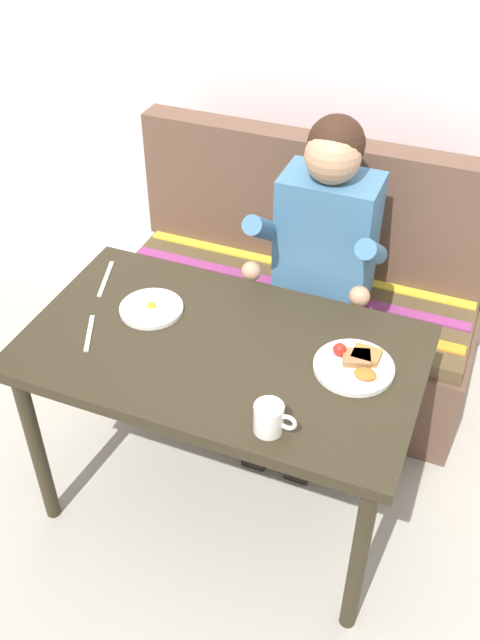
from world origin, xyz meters
The scene contains 10 objects.
ground_plane centered at (0.00, 0.00, 0.00)m, with size 8.00×8.00×0.00m, color #A8A397.
back_wall centered at (0.00, 1.27, 1.30)m, with size 4.40×0.10×2.60m, color silver.
table centered at (0.00, 0.00, 0.65)m, with size 1.20×0.70×0.73m.
couch centered at (0.00, 0.76, 0.33)m, with size 1.44×0.56×1.00m.
person centered at (0.13, 0.59, 0.74)m, with size 0.45×0.61×1.21m.
plate_breakfast centered at (0.40, 0.06, 0.74)m, with size 0.23×0.23×0.05m.
plate_eggs centered at (-0.28, 0.08, 0.74)m, with size 0.20×0.20×0.04m.
coffee_mug centered at (0.25, -0.26, 0.78)m, with size 0.12×0.08×0.09m.
fork centered at (-0.40, -0.10, 0.73)m, with size 0.01×0.17×0.01m, color silver.
knife centered at (-0.50, 0.17, 0.73)m, with size 0.01×0.20×0.01m, color silver.
Camera 1 is at (0.65, -1.47, 2.13)m, focal length 39.86 mm.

